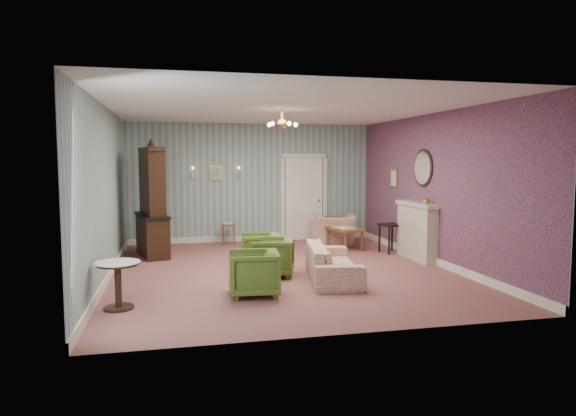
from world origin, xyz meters
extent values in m
plane|color=#915A54|center=(0.00, 0.00, 0.00)|extent=(7.00, 7.00, 0.00)
plane|color=white|center=(0.00, 0.00, 2.90)|extent=(7.00, 7.00, 0.00)
plane|color=gray|center=(0.00, 3.50, 1.45)|extent=(6.00, 0.00, 6.00)
plane|color=gray|center=(0.00, -3.50, 1.45)|extent=(6.00, 0.00, 6.00)
plane|color=gray|center=(-3.00, 0.00, 1.45)|extent=(0.00, 7.00, 7.00)
plane|color=gray|center=(3.00, 0.00, 1.45)|extent=(0.00, 7.00, 7.00)
plane|color=#B85C6D|center=(2.98, 0.00, 1.45)|extent=(0.00, 7.00, 7.00)
imported|color=#4C6924|center=(-0.77, -1.60, 0.37)|extent=(0.74, 0.78, 0.74)
imported|color=#4C6924|center=(-0.26, -0.38, 0.36)|extent=(0.84, 0.87, 0.73)
imported|color=#4C6924|center=(-0.36, 0.31, 0.36)|extent=(0.74, 0.77, 0.71)
imported|color=#A34641|center=(0.69, -0.83, 0.39)|extent=(0.91, 2.04, 0.77)
imported|color=#A34641|center=(1.81, 2.64, 0.46)|extent=(1.20, 0.93, 0.93)
imported|color=gold|center=(2.84, 0.00, 1.23)|extent=(0.15, 0.15, 0.15)
cube|color=maroon|center=(1.76, 2.49, 0.48)|extent=(0.41, 0.28, 0.39)
camera|label=1|loc=(-1.89, -8.84, 1.98)|focal=31.45mm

